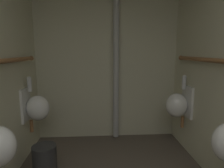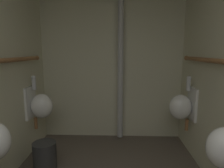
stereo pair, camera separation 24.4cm
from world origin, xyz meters
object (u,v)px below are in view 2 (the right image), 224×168
(urinal_left_far, at_px, (40,105))
(waste_bin, at_px, (45,156))
(urinal_right_far, at_px, (182,106))
(standpipe_back_wall, at_px, (120,59))

(urinal_left_far, relative_size, waste_bin, 2.24)
(urinal_right_far, height_order, waste_bin, urinal_right_far)
(standpipe_back_wall, relative_size, waste_bin, 7.57)
(urinal_right_far, relative_size, waste_bin, 2.24)
(urinal_left_far, height_order, urinal_right_far, same)
(urinal_right_far, relative_size, standpipe_back_wall, 0.30)
(standpipe_back_wall, height_order, waste_bin, standpipe_back_wall)
(urinal_left_far, bearing_deg, standpipe_back_wall, 23.40)
(urinal_left_far, relative_size, standpipe_back_wall, 0.30)
(urinal_left_far, xyz_separation_m, standpipe_back_wall, (1.11, 0.48, 0.62))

